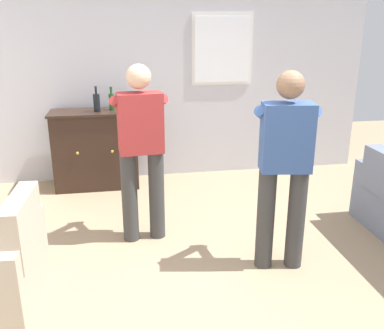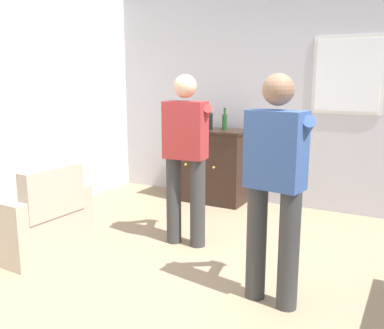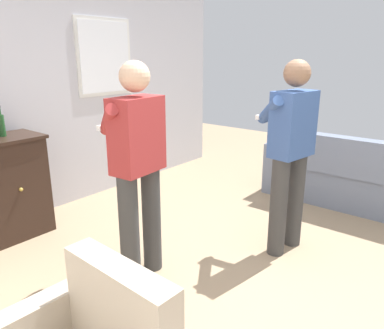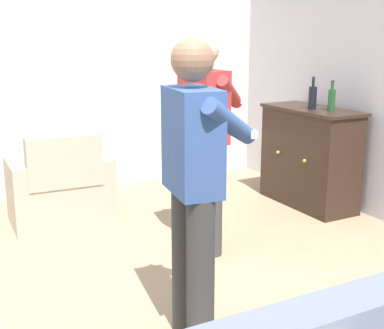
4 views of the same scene
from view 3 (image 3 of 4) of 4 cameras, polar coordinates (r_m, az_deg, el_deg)
ground at (r=3.14m, az=10.80°, el=-16.97°), size 10.40×10.40×0.00m
wall_back_with_window at (r=4.52m, az=-19.76°, el=11.63°), size 5.20×0.15×2.80m
couch at (r=4.63m, az=25.32°, el=-2.65°), size 0.57×2.41×0.85m
bottle_wine_green at (r=3.88m, az=-27.10°, el=5.46°), size 0.07×0.07×0.28m
person_standing_left at (r=2.81m, az=-8.37°, el=0.15°), size 0.56×0.49×1.68m
person_standing_right at (r=3.30m, az=14.71°, el=2.28°), size 0.55×0.50×1.68m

